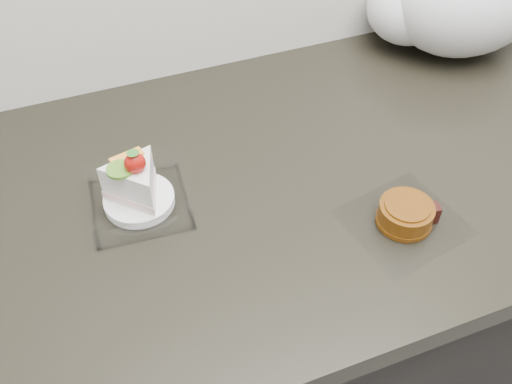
% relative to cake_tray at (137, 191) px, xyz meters
% --- Properties ---
extents(counter, '(2.04, 0.64, 0.90)m').
position_rel_cake_tray_xyz_m(counter, '(0.36, -0.01, -0.48)').
color(counter, black).
rests_on(counter, ground).
extents(cake_tray, '(0.15, 0.15, 0.11)m').
position_rel_cake_tray_xyz_m(cake_tray, '(0.00, 0.00, 0.00)').
color(cake_tray, white).
rests_on(cake_tray, counter).
extents(mooncake_wrap, '(0.17, 0.17, 0.04)m').
position_rel_cake_tray_xyz_m(mooncake_wrap, '(0.34, -0.17, -0.01)').
color(mooncake_wrap, white).
rests_on(mooncake_wrap, counter).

